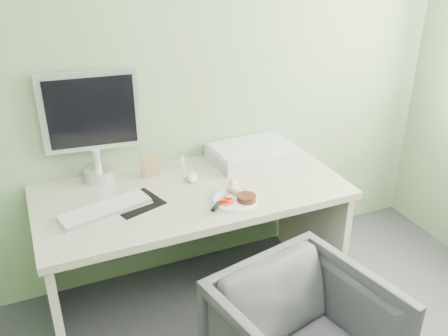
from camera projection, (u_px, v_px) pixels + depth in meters
name	position (u px, v px, depth m)	size (l,w,h in m)	color
wall_back	(164.00, 55.00, 2.62)	(3.50, 3.50, 0.00)	gray
desk	(193.00, 219.00, 2.68)	(1.60, 0.75, 0.73)	beige
plate	(235.00, 200.00, 2.49)	(0.23, 0.23, 0.01)	white
steak	(247.00, 198.00, 2.46)	(0.09, 0.09, 0.03)	black
potato_pile	(236.00, 187.00, 2.53)	(0.10, 0.08, 0.06)	tan
carrot_heap	(226.00, 200.00, 2.44)	(0.06, 0.05, 0.04)	#F62605
steak_knife	(219.00, 203.00, 2.42)	(0.16, 0.17, 0.02)	silver
mousepad	(136.00, 203.00, 2.47)	(0.24, 0.21, 0.00)	black
keyboard	(105.00, 209.00, 2.39)	(0.44, 0.13, 0.02)	white
computer_mouse	(192.00, 177.00, 2.68)	(0.06, 0.10, 0.04)	white
photo_frame	(151.00, 166.00, 2.69)	(0.11, 0.01, 0.13)	olive
eyedrop_bottle	(182.00, 161.00, 2.82)	(0.03, 0.03, 0.08)	white
scanner	(253.00, 153.00, 2.91)	(0.48, 0.32, 0.07)	silver
monitor	(91.00, 121.00, 2.56)	(0.50, 0.15, 0.59)	silver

